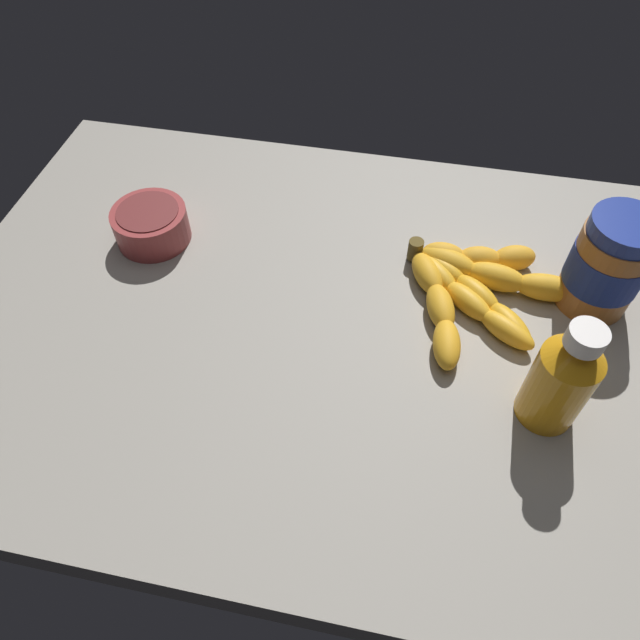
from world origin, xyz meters
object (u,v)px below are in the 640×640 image
Objects in this scene: peanut_butter_jar at (608,265)px; honey_bottle at (562,378)px; small_bowl at (151,224)px; banana_bunch at (472,285)px.

peanut_butter_jar is 18.91cm from honey_bottle.
honey_bottle is 1.43× the size of small_bowl.
banana_bunch is 15.86cm from peanut_butter_jar.
banana_bunch is 18.82cm from honey_bottle.
peanut_butter_jar is 58.98cm from small_bowl.
small_bowl is (52.50, -17.81, -4.11)cm from honey_bottle.
honey_bottle is at bearing 161.26° from small_bowl.
honey_bottle reaches higher than peanut_butter_jar.
banana_bunch is 1.53× the size of honey_bottle.
banana_bunch is 1.67× the size of peanut_butter_jar.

